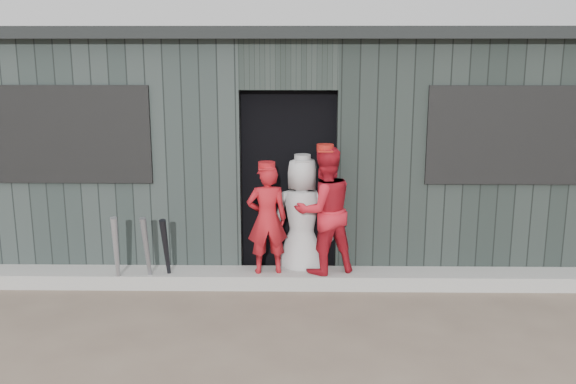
{
  "coord_description": "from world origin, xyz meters",
  "views": [
    {
      "loc": [
        0.1,
        -4.47,
        2.43
      ],
      "look_at": [
        0.0,
        1.8,
        1.0
      ],
      "focal_mm": 40.0,
      "sensor_mm": 36.0,
      "label": 1
    }
  ],
  "objects_px": {
    "bat_mid": "(147,253)",
    "player_red_right": "(324,210)",
    "bat_right": "(167,253)",
    "player_grey_back": "(302,219)",
    "bat_left": "(117,254)",
    "player_red_left": "(267,219)",
    "dugout": "(290,140)"
  },
  "relations": [
    {
      "from": "bat_mid",
      "to": "player_red_right",
      "type": "distance_m",
      "value": 1.84
    },
    {
      "from": "bat_right",
      "to": "player_red_right",
      "type": "distance_m",
      "value": 1.66
    },
    {
      "from": "player_grey_back",
      "to": "bat_left",
      "type": "bearing_deg",
      "value": 27.13
    },
    {
      "from": "bat_left",
      "to": "bat_mid",
      "type": "xyz_separation_m",
      "value": [
        0.3,
        0.05,
        -0.01
      ]
    },
    {
      "from": "player_red_right",
      "to": "player_grey_back",
      "type": "height_order",
      "value": "player_red_right"
    },
    {
      "from": "player_red_left",
      "to": "player_grey_back",
      "type": "bearing_deg",
      "value": -157.48
    },
    {
      "from": "player_grey_back",
      "to": "dugout",
      "type": "xyz_separation_m",
      "value": [
        -0.15,
        1.48,
        0.63
      ]
    },
    {
      "from": "bat_right",
      "to": "dugout",
      "type": "bearing_deg",
      "value": 55.82
    },
    {
      "from": "bat_mid",
      "to": "dugout",
      "type": "relative_size",
      "value": 0.09
    },
    {
      "from": "bat_mid",
      "to": "dugout",
      "type": "bearing_deg",
      "value": 52.29
    },
    {
      "from": "player_red_left",
      "to": "player_red_right",
      "type": "bearing_deg",
      "value": 173.75
    },
    {
      "from": "player_red_left",
      "to": "player_grey_back",
      "type": "relative_size",
      "value": 0.86
    },
    {
      "from": "player_red_right",
      "to": "player_red_left",
      "type": "bearing_deg",
      "value": -19.39
    },
    {
      "from": "bat_mid",
      "to": "player_red_left",
      "type": "height_order",
      "value": "player_red_left"
    },
    {
      "from": "bat_right",
      "to": "player_grey_back",
      "type": "relative_size",
      "value": 0.58
    },
    {
      "from": "player_red_right",
      "to": "bat_mid",
      "type": "bearing_deg",
      "value": -16.85
    },
    {
      "from": "bat_mid",
      "to": "bat_right",
      "type": "height_order",
      "value": "bat_mid"
    },
    {
      "from": "bat_left",
      "to": "player_red_right",
      "type": "height_order",
      "value": "player_red_right"
    },
    {
      "from": "bat_mid",
      "to": "player_grey_back",
      "type": "height_order",
      "value": "player_grey_back"
    },
    {
      "from": "bat_right",
      "to": "dugout",
      "type": "height_order",
      "value": "dugout"
    },
    {
      "from": "bat_mid",
      "to": "dugout",
      "type": "distance_m",
      "value": 2.49
    },
    {
      "from": "player_grey_back",
      "to": "player_red_right",
      "type": "bearing_deg",
      "value": 154.15
    },
    {
      "from": "bat_right",
      "to": "player_red_left",
      "type": "height_order",
      "value": "player_red_left"
    },
    {
      "from": "player_red_left",
      "to": "dugout",
      "type": "height_order",
      "value": "dugout"
    },
    {
      "from": "bat_right",
      "to": "player_red_right",
      "type": "xyz_separation_m",
      "value": [
        1.6,
        0.13,
        0.42
      ]
    },
    {
      "from": "bat_left",
      "to": "player_red_right",
      "type": "relative_size",
      "value": 0.61
    },
    {
      "from": "bat_right",
      "to": "player_red_left",
      "type": "bearing_deg",
      "value": 6.07
    },
    {
      "from": "player_grey_back",
      "to": "dugout",
      "type": "height_order",
      "value": "dugout"
    },
    {
      "from": "bat_mid",
      "to": "bat_right",
      "type": "relative_size",
      "value": 1.01
    },
    {
      "from": "bat_mid",
      "to": "bat_left",
      "type": "bearing_deg",
      "value": -169.77
    },
    {
      "from": "bat_mid",
      "to": "bat_right",
      "type": "bearing_deg",
      "value": 7.59
    },
    {
      "from": "player_red_right",
      "to": "player_grey_back",
      "type": "xyz_separation_m",
      "value": [
        -0.22,
        0.19,
        -0.14
      ]
    }
  ]
}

